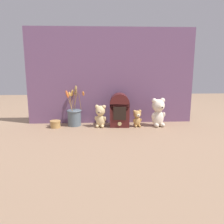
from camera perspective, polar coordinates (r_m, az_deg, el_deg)
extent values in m
plane|color=#8E7056|center=(1.90, 0.03, -3.75)|extent=(4.00, 4.00, 0.00)
cube|color=#704C70|center=(2.00, -0.25, 8.57)|extent=(1.39, 0.02, 0.79)
ellipsoid|color=beige|center=(1.96, 10.95, -1.44)|extent=(0.12, 0.10, 0.13)
sphere|color=beige|center=(1.94, 11.07, 1.54)|extent=(0.10, 0.10, 0.10)
sphere|color=beige|center=(1.91, 11.65, 1.16)|extent=(0.05, 0.05, 0.05)
sphere|color=black|center=(1.89, 11.97, 1.08)|extent=(0.01, 0.01, 0.01)
sphere|color=beige|center=(1.95, 12.06, 2.76)|extent=(0.04, 0.04, 0.04)
sphere|color=beige|center=(1.92, 10.17, 2.66)|extent=(0.04, 0.04, 0.04)
ellipsoid|color=beige|center=(1.97, 12.27, -0.72)|extent=(0.04, 0.05, 0.06)
ellipsoid|color=beige|center=(1.93, 9.90, -0.93)|extent=(0.04, 0.05, 0.06)
ellipsoid|color=beige|center=(1.96, 12.01, -2.99)|extent=(0.05, 0.06, 0.03)
ellipsoid|color=beige|center=(1.94, 10.64, -3.14)|extent=(0.05, 0.06, 0.03)
ellipsoid|color=#DBBC84|center=(1.91, -2.75, -2.07)|extent=(0.09, 0.08, 0.10)
sphere|color=#DBBC84|center=(1.89, -2.78, 0.32)|extent=(0.08, 0.08, 0.08)
sphere|color=#D1B289|center=(1.86, -3.02, -0.01)|extent=(0.04, 0.04, 0.04)
sphere|color=black|center=(1.84, -3.16, -0.08)|extent=(0.01, 0.01, 0.01)
sphere|color=#DBBC84|center=(1.87, -1.93, 1.22)|extent=(0.03, 0.03, 0.03)
sphere|color=#DBBC84|center=(1.89, -3.63, 1.29)|extent=(0.03, 0.03, 0.03)
ellipsoid|color=#DBBC84|center=(1.89, -1.74, -1.64)|extent=(0.03, 0.04, 0.05)
ellipsoid|color=#DBBC84|center=(1.91, -3.87, -1.52)|extent=(0.03, 0.04, 0.05)
ellipsoid|color=#DBBC84|center=(1.89, -2.31, -3.43)|extent=(0.04, 0.05, 0.03)
ellipsoid|color=#DBBC84|center=(1.90, -3.54, -3.35)|extent=(0.04, 0.05, 0.03)
ellipsoid|color=tan|center=(1.93, 6.04, -2.34)|extent=(0.07, 0.06, 0.08)
sphere|color=tan|center=(1.91, 6.08, -0.54)|extent=(0.06, 0.06, 0.06)
sphere|color=beige|center=(1.89, 6.31, -0.79)|extent=(0.03, 0.03, 0.03)
sphere|color=black|center=(1.88, 6.43, -0.86)|extent=(0.01, 0.01, 0.01)
sphere|color=tan|center=(1.92, 6.73, 0.20)|extent=(0.02, 0.02, 0.02)
sphere|color=tan|center=(1.90, 5.47, 0.14)|extent=(0.02, 0.02, 0.02)
ellipsoid|color=tan|center=(1.93, 6.89, -1.93)|extent=(0.02, 0.03, 0.04)
ellipsoid|color=tan|center=(1.91, 5.31, -2.02)|extent=(0.02, 0.03, 0.04)
ellipsoid|color=tan|center=(1.92, 6.65, -3.31)|extent=(0.03, 0.03, 0.02)
ellipsoid|color=tan|center=(1.91, 5.74, -3.37)|extent=(0.03, 0.03, 0.02)
cylinder|color=slate|center=(1.97, -9.05, -1.39)|extent=(0.11, 0.11, 0.13)
torus|color=slate|center=(1.95, -9.10, 0.29)|extent=(0.12, 0.12, 0.01)
cylinder|color=olive|center=(1.98, -8.86, 2.70)|extent=(0.05, 0.01, 0.14)
ellipsoid|color=tan|center=(1.99, -8.77, 4.78)|extent=(0.04, 0.03, 0.06)
cylinder|color=olive|center=(1.92, -9.87, 2.29)|extent=(0.02, 0.02, 0.14)
ellipsoid|color=gold|center=(1.90, -10.19, 4.25)|extent=(0.03, 0.03, 0.04)
cylinder|color=olive|center=(1.91, -10.13, 2.26)|extent=(0.05, 0.04, 0.14)
ellipsoid|color=#C65B28|center=(1.88, -10.75, 4.22)|extent=(0.04, 0.04, 0.07)
cylinder|color=olive|center=(1.98, -9.43, 2.55)|extent=(0.04, 0.02, 0.13)
ellipsoid|color=gold|center=(1.99, -9.61, 4.49)|extent=(0.04, 0.03, 0.06)
cylinder|color=olive|center=(1.97, -8.77, 3.04)|extent=(0.02, 0.01, 0.17)
ellipsoid|color=tan|center=(1.96, -8.71, 5.50)|extent=(0.03, 0.03, 0.06)
cylinder|color=olive|center=(1.93, -7.72, 2.42)|extent=(0.02, 0.06, 0.14)
ellipsoid|color=orange|center=(1.91, -6.91, 4.43)|extent=(0.02, 0.03, 0.05)
cube|color=#4C1919|center=(1.92, 1.81, -0.65)|extent=(0.16, 0.12, 0.19)
cylinder|color=#4C1919|center=(1.90, 1.82, 2.17)|extent=(0.16, 0.12, 0.16)
cube|color=black|center=(1.86, 1.87, -0.36)|extent=(0.10, 0.01, 0.11)
cylinder|color=#D6BC7A|center=(1.87, 1.85, -2.87)|extent=(0.03, 0.01, 0.03)
cylinder|color=tan|center=(1.95, -13.47, -2.98)|extent=(0.08, 0.08, 0.05)
cylinder|color=tan|center=(1.94, -13.51, -2.18)|extent=(0.08, 0.08, 0.01)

